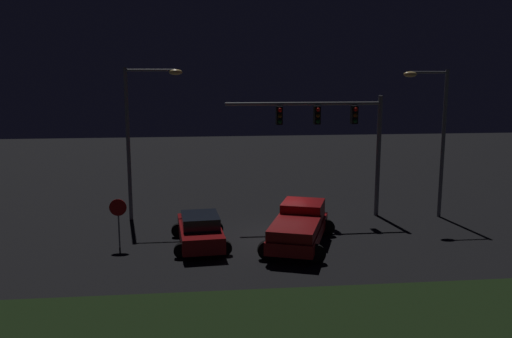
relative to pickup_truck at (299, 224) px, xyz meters
name	(u,v)px	position (x,y,z in m)	size (l,w,h in m)	color
ground_plane	(279,235)	(-0.67, 1.62, -1.00)	(80.00, 80.00, 0.00)	black
grass_median	(325,326)	(-0.67, -7.95, -0.95)	(27.97, 5.94, 0.10)	black
pickup_truck	(299,224)	(0.00, 0.00, 0.00)	(4.04, 5.76, 1.80)	maroon
car_sedan	(200,230)	(-4.45, 0.41, -0.26)	(2.71, 4.53, 1.51)	maroon
traffic_signal_gantry	(335,126)	(2.71, 4.71, 3.90)	(8.32, 0.56, 6.50)	slate
street_lamp_left	(140,124)	(-7.45, 5.29, 4.07)	(2.98, 0.44, 7.97)	slate
street_lamp_right	(435,125)	(7.96, 4.10, 3.96)	(2.44, 0.44, 7.86)	slate
stop_sign	(118,214)	(-8.04, 0.57, 0.56)	(0.76, 0.08, 2.23)	slate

